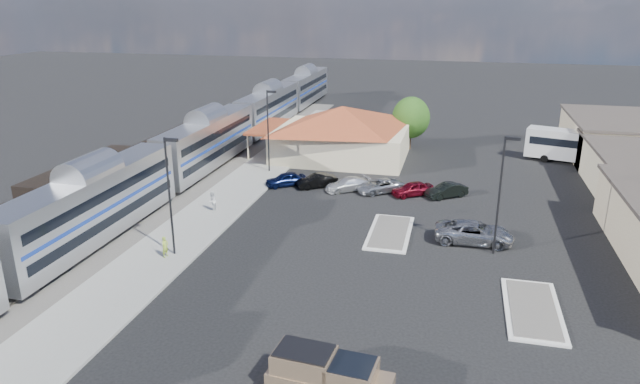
% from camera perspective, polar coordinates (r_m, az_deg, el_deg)
% --- Properties ---
extents(ground, '(280.00, 280.00, 0.00)m').
position_cam_1_polar(ground, '(45.53, 1.66, -4.66)').
color(ground, black).
rests_on(ground, ground).
extents(railbed, '(16.00, 100.00, 0.12)m').
position_cam_1_polar(railbed, '(59.93, -16.67, 0.45)').
color(railbed, '#4C4944').
rests_on(railbed, ground).
extents(platform, '(5.50, 92.00, 0.18)m').
position_cam_1_polar(platform, '(54.29, -9.46, -0.86)').
color(platform, gray).
rests_on(platform, ground).
extents(passenger_train, '(3.00, 104.00, 5.55)m').
position_cam_1_polar(passenger_train, '(64.49, -11.13, 4.77)').
color(passenger_train, silver).
rests_on(passenger_train, ground).
extents(freight_cars, '(2.80, 46.00, 4.00)m').
position_cam_1_polar(freight_cars, '(56.23, -22.52, 0.59)').
color(freight_cars, black).
rests_on(freight_cars, ground).
extents(station_depot, '(18.35, 12.24, 6.20)m').
position_cam_1_polar(station_depot, '(67.87, 2.19, 6.03)').
color(station_depot, beige).
rests_on(station_depot, ground).
extents(traffic_island_south, '(3.30, 7.50, 0.21)m').
position_cam_1_polar(traffic_island_south, '(46.73, 6.99, -4.02)').
color(traffic_island_south, silver).
rests_on(traffic_island_south, ground).
extents(traffic_island_north, '(3.30, 7.50, 0.21)m').
position_cam_1_polar(traffic_island_north, '(37.87, 20.50, -10.93)').
color(traffic_island_north, silver).
rests_on(traffic_island_north, ground).
extents(lamp_plat_s, '(1.08, 0.25, 9.00)m').
position_cam_1_polar(lamp_plat_s, '(41.96, -14.78, 0.42)').
color(lamp_plat_s, black).
rests_on(lamp_plat_s, ground).
extents(lamp_plat_n, '(1.08, 0.25, 9.00)m').
position_cam_1_polar(lamp_plat_n, '(61.47, -5.15, 6.73)').
color(lamp_plat_n, black).
rests_on(lamp_plat_n, ground).
extents(lamp_lot, '(1.08, 0.25, 9.00)m').
position_cam_1_polar(lamp_lot, '(42.96, 17.71, 0.57)').
color(lamp_lot, black).
rests_on(lamp_lot, ground).
extents(tree_depot, '(4.71, 4.71, 6.63)m').
position_cam_1_polar(tree_depot, '(72.47, 9.08, 7.36)').
color(tree_depot, '#382314').
rests_on(tree_depot, ground).
extents(pickup_truck, '(6.13, 2.69, 2.06)m').
position_cam_1_polar(pickup_truck, '(28.69, 1.01, -17.90)').
color(pickup_truck, tan).
rests_on(pickup_truck, ground).
extents(suv, '(6.11, 2.88, 1.69)m').
position_cam_1_polar(suv, '(46.03, 15.17, -3.93)').
color(suv, '#93959A').
rests_on(suv, ground).
extents(coach_bus, '(11.96, 5.62, 3.76)m').
position_cam_1_polar(coach_bus, '(71.74, 24.59, 4.24)').
color(coach_bus, white).
rests_on(coach_bus, ground).
extents(person_a, '(0.52, 0.66, 1.58)m').
position_cam_1_polar(person_a, '(43.17, -15.23, -5.31)').
color(person_a, '#A2C23C').
rests_on(person_a, platform).
extents(person_b, '(0.71, 0.89, 1.77)m').
position_cam_1_polar(person_b, '(51.43, -10.74, -0.91)').
color(person_b, white).
rests_on(person_b, platform).
extents(parked_car_a, '(4.28, 3.70, 1.39)m').
position_cam_1_polar(parked_car_a, '(57.95, -3.46, 1.27)').
color(parked_car_a, '#0E1946').
rests_on(parked_car_a, ground).
extents(parked_car_b, '(4.27, 3.48, 1.37)m').
position_cam_1_polar(parked_car_b, '(57.40, -0.32, 1.12)').
color(parked_car_b, black).
rests_on(parked_car_b, ground).
extents(parked_car_c, '(4.74, 4.15, 1.31)m').
position_cam_1_polar(parked_car_c, '(56.48, 2.76, 0.77)').
color(parked_car_c, silver).
rests_on(parked_car_c, ground).
extents(parked_car_d, '(5.11, 4.59, 1.32)m').
position_cam_1_polar(parked_car_d, '(56.28, 6.02, 0.62)').
color(parked_car_d, '#919498').
rests_on(parked_car_d, ground).
extents(parked_car_e, '(4.30, 3.60, 1.39)m').
position_cam_1_polar(parked_car_e, '(55.68, 9.23, 0.31)').
color(parked_car_e, maroon).
rests_on(parked_car_e, ground).
extents(parked_car_f, '(4.17, 3.63, 1.36)m').
position_cam_1_polar(parked_car_f, '(55.85, 12.53, 0.15)').
color(parked_car_f, black).
rests_on(parked_car_f, ground).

